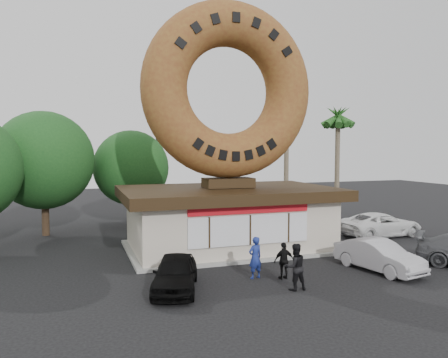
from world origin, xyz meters
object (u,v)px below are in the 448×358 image
object	(u,v)px
person_left	(255,258)
car_white	(381,224)
donut_shop	(228,216)
car_black	(175,273)
car_silver	(378,256)
person_center	(295,267)
person_right	(284,261)
street_lamp	(159,161)
giant_donut	(228,90)

from	to	relation	value
person_left	car_white	size ratio (longest dim) A/B	0.34
donut_shop	car_black	size ratio (longest dim) A/B	2.86
car_silver	car_white	bearing A→B (deg)	39.33
person_center	person_right	xyz separation A→B (m)	(0.23, 1.39, -0.13)
person_left	car_black	world-z (taller)	person_left
person_right	car_silver	xyz separation A→B (m)	(4.47, -0.26, -0.08)
donut_shop	street_lamp	distance (m)	10.54
person_left	car_white	bearing A→B (deg)	-166.37
person_left	person_right	size ratio (longest dim) A/B	1.14
giant_donut	car_black	distance (m)	10.60
donut_shop	car_white	world-z (taller)	donut_shop
person_center	person_right	world-z (taller)	person_center
street_lamp	car_silver	world-z (taller)	street_lamp
giant_donut	person_left	world-z (taller)	giant_donut
street_lamp	car_black	size ratio (longest dim) A/B	2.04
street_lamp	person_right	size ratio (longest dim) A/B	5.26
car_black	street_lamp	bearing A→B (deg)	98.97
street_lamp	car_white	size ratio (longest dim) A/B	1.54
giant_donut	car_black	world-z (taller)	giant_donut
person_left	car_white	xyz separation A→B (m)	(10.66, 5.55, -0.15)
street_lamp	car_silver	bearing A→B (deg)	-67.63
donut_shop	car_silver	xyz separation A→B (m)	(4.81, -6.18, -1.09)
street_lamp	car_white	xyz separation A→B (m)	(11.77, -9.92, -3.76)
street_lamp	car_black	world-z (taller)	street_lamp
person_right	car_silver	bearing A→B (deg)	175.79
giant_donut	person_right	size ratio (longest dim) A/B	6.05
donut_shop	car_white	xyz separation A→B (m)	(9.92, 0.10, -1.05)
car_silver	car_white	xyz separation A→B (m)	(5.11, 6.27, 0.04)
giant_donut	car_silver	xyz separation A→B (m)	(4.81, -6.19, -7.73)
person_right	car_white	xyz separation A→B (m)	(9.57, 6.01, -0.04)
person_right	car_white	distance (m)	11.31
person_right	car_black	world-z (taller)	person_right
giant_donut	car_silver	distance (m)	11.01
car_black	car_white	size ratio (longest dim) A/B	0.76
donut_shop	car_silver	bearing A→B (deg)	-52.10
car_white	car_silver	bearing A→B (deg)	136.55
car_black	donut_shop	bearing A→B (deg)	71.85
donut_shop	person_right	world-z (taller)	donut_shop
car_silver	car_black	bearing A→B (deg)	166.65
donut_shop	car_silver	world-z (taller)	donut_shop
person_center	car_black	world-z (taller)	person_center
street_lamp	giant_donut	bearing A→B (deg)	-79.49
person_center	car_silver	size ratio (longest dim) A/B	0.43
person_center	person_right	bearing A→B (deg)	-99.77
giant_donut	street_lamp	size ratio (longest dim) A/B	1.15
person_left	car_silver	size ratio (longest dim) A/B	0.42
car_black	person_center	bearing A→B (deg)	-0.90
person_center	car_white	world-z (taller)	person_center
car_silver	giant_donut	bearing A→B (deg)	116.31
donut_shop	car_silver	size ratio (longest dim) A/B	2.73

